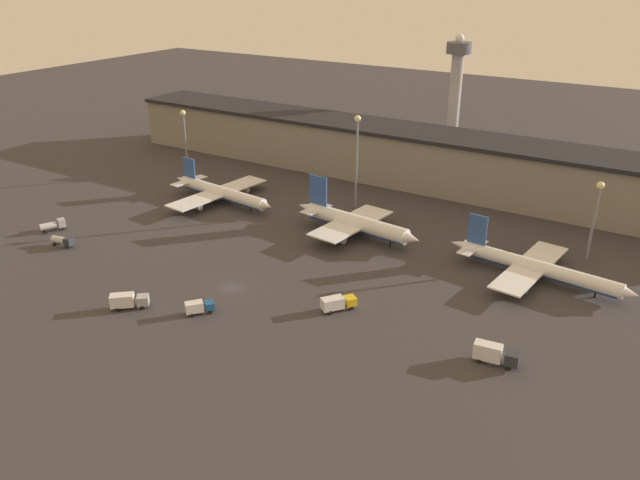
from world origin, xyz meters
The scene contains 15 objects.
ground centered at (0.00, 0.00, 0.00)m, with size 600.00×600.00×0.00m, color #383538.
terminal_building centered at (0.00, 86.53, 8.78)m, with size 205.85×20.74×17.44m.
airplane_0 centered at (-36.24, 40.06, 3.10)m, with size 40.25×34.72×11.19m.
airplane_1 centered at (9.49, 39.25, 3.66)m, with size 38.41×27.30×13.91m.
airplane_2 centered at (55.82, 39.16, 2.95)m, with size 42.97×30.60×11.96m.
service_vehicle_0 centered at (57.87, 2.58, 2.06)m, with size 8.13×3.27×3.72m.
service_vehicle_1 centered at (-60.47, 0.02, 1.62)m, with size 4.39×6.61×2.91m.
service_vehicle_2 centered at (1.42, -12.10, 1.60)m, with size 5.20×5.77×2.81m.
service_vehicle_3 centered at (-49.91, -5.17, 1.55)m, with size 6.31×2.92×2.66m.
service_vehicle_4 centered at (24.79, 3.96, 1.75)m, with size 6.30×7.35×3.08m.
service_vehicle_5 centered at (-12.46, -18.08, 1.86)m, with size 7.41×6.86×3.30m.
lamp_post_0 centered at (-64.48, 56.41, 13.83)m, with size 1.80×1.80×21.27m.
lamp_post_1 centered at (0.36, 56.41, 17.20)m, with size 1.80×1.80×27.38m.
lamp_post_2 centered at (63.94, 56.41, 12.93)m, with size 1.80×1.80×19.68m.
control_tower centered at (0.60, 131.86, 24.41)m, with size 9.00×9.00×41.96m.
Camera 1 is at (80.14, -92.67, 65.96)m, focal length 35.00 mm.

